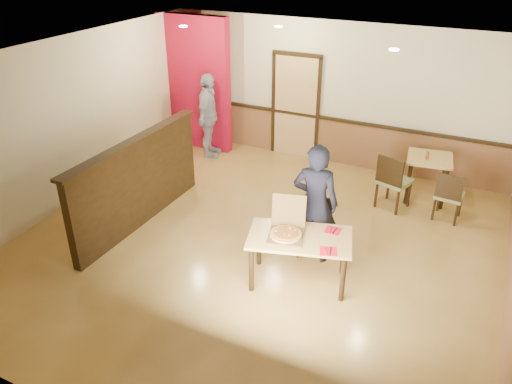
# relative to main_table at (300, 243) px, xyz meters

# --- Properties ---
(floor) EXTENTS (7.00, 7.00, 0.00)m
(floor) POSITION_rel_main_table_xyz_m (-0.88, 0.55, -0.61)
(floor) COLOR tan
(floor) RESTS_ON ground
(ceiling) EXTENTS (7.00, 7.00, 0.00)m
(ceiling) POSITION_rel_main_table_xyz_m (-0.88, 0.55, 2.19)
(ceiling) COLOR black
(ceiling) RESTS_ON wall_back
(wall_back) EXTENTS (7.00, 0.00, 7.00)m
(wall_back) POSITION_rel_main_table_xyz_m (-0.88, 4.05, 0.79)
(wall_back) COLOR beige
(wall_back) RESTS_ON floor
(wall_left) EXTENTS (0.00, 7.00, 7.00)m
(wall_left) POSITION_rel_main_table_xyz_m (-4.38, 0.55, 0.79)
(wall_left) COLOR beige
(wall_left) RESTS_ON floor
(wainscot_back) EXTENTS (7.00, 0.04, 0.90)m
(wainscot_back) POSITION_rel_main_table_xyz_m (-0.88, 4.02, -0.16)
(wainscot_back) COLOR brown
(wainscot_back) RESTS_ON floor
(chair_rail_back) EXTENTS (7.00, 0.06, 0.06)m
(chair_rail_back) POSITION_rel_main_table_xyz_m (-0.88, 4.00, 0.31)
(chair_rail_back) COLOR black
(chair_rail_back) RESTS_ON wall_back
(back_door) EXTENTS (0.90, 0.06, 2.10)m
(back_door) POSITION_rel_main_table_xyz_m (-1.68, 4.01, 0.44)
(back_door) COLOR tan
(back_door) RESTS_ON wall_back
(booth_partition) EXTENTS (0.20, 3.10, 1.44)m
(booth_partition) POSITION_rel_main_table_xyz_m (-2.88, 0.35, 0.12)
(booth_partition) COLOR black
(booth_partition) RESTS_ON floor
(red_accent_panel) EXTENTS (1.60, 0.20, 2.78)m
(red_accent_panel) POSITION_rel_main_table_xyz_m (-3.78, 3.55, 0.79)
(red_accent_panel) COLOR maroon
(red_accent_panel) RESTS_ON floor
(spot_a) EXTENTS (0.14, 0.14, 0.02)m
(spot_a) POSITION_rel_main_table_xyz_m (-3.18, 2.35, 2.17)
(spot_a) COLOR beige
(spot_a) RESTS_ON ceiling
(spot_b) EXTENTS (0.14, 0.14, 0.02)m
(spot_b) POSITION_rel_main_table_xyz_m (-1.68, 3.05, 2.17)
(spot_b) COLOR beige
(spot_b) RESTS_ON ceiling
(spot_c) EXTENTS (0.14, 0.14, 0.02)m
(spot_c) POSITION_rel_main_table_xyz_m (0.52, 2.05, 2.17)
(spot_c) COLOR beige
(spot_c) RESTS_ON ceiling
(main_table) EXTENTS (1.50, 1.11, 0.72)m
(main_table) POSITION_rel_main_table_xyz_m (0.00, 0.00, 0.00)
(main_table) COLOR tan
(main_table) RESTS_ON floor
(diner_chair) EXTENTS (0.46, 0.46, 0.86)m
(diner_chair) POSITION_rel_main_table_xyz_m (-0.05, 0.77, -0.14)
(diner_chair) COLOR olive
(diner_chair) RESTS_ON floor
(side_chair_left) EXTENTS (0.61, 0.61, 0.99)m
(side_chair_left) POSITION_rel_main_table_xyz_m (0.67, 2.57, -0.07)
(side_chair_left) COLOR olive
(side_chair_left) RESTS_ON floor
(side_chair_right) EXTENTS (0.46, 0.46, 0.86)m
(side_chair_right) POSITION_rel_main_table_xyz_m (1.59, 2.58, -0.14)
(side_chair_right) COLOR olive
(side_chair_right) RESTS_ON floor
(side_table) EXTENTS (0.84, 0.84, 0.80)m
(side_table) POSITION_rel_main_table_xyz_m (1.14, 3.19, 0.01)
(side_table) COLOR tan
(side_table) RESTS_ON floor
(diner) EXTENTS (0.70, 0.51, 1.77)m
(diner) POSITION_rel_main_table_xyz_m (-0.03, 0.63, 0.28)
(diner) COLOR black
(diner) RESTS_ON floor
(passerby) EXTENTS (0.69, 1.10, 1.75)m
(passerby) POSITION_rel_main_table_xyz_m (-3.27, 3.18, 0.26)
(passerby) COLOR #9998A0
(passerby) RESTS_ON floor
(pizza_box) EXTENTS (0.57, 0.63, 0.48)m
(pizza_box) POSITION_rel_main_table_xyz_m (-0.17, -0.05, 0.17)
(pizza_box) COLOR brown
(pizza_box) RESTS_ON main_table
(pizza) EXTENTS (0.47, 0.47, 0.03)m
(pizza) POSITION_rel_main_table_xyz_m (-0.16, -0.10, 0.15)
(pizza) COLOR #E4AA53
(pizza) RESTS_ON pizza_box
(napkin_near) EXTENTS (0.27, 0.27, 0.01)m
(napkin_near) POSITION_rel_main_table_xyz_m (0.44, -0.16, 0.11)
(napkin_near) COLOR red
(napkin_near) RESTS_ON main_table
(napkin_far) EXTENTS (0.21, 0.21, 0.01)m
(napkin_far) POSITION_rel_main_table_xyz_m (0.34, 0.33, 0.11)
(napkin_far) COLOR red
(napkin_far) RESTS_ON main_table
(condiment) EXTENTS (0.05, 0.05, 0.14)m
(condiment) POSITION_rel_main_table_xyz_m (1.10, 3.10, 0.25)
(condiment) COLOR brown
(condiment) RESTS_ON side_table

